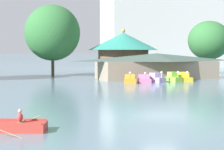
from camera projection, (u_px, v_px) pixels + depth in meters
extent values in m
plane|color=slate|center=(160.00, 116.00, 25.45)|extent=(2000.00, 2000.00, 0.00)
cube|color=#B7382D|center=(16.00, 127.00, 20.40)|extent=(3.50, 2.30, 0.48)
cube|color=#B7382D|center=(12.00, 124.00, 19.78)|extent=(2.95, 1.10, 0.10)
cube|color=#B7382D|center=(19.00, 120.00, 20.99)|extent=(2.95, 1.10, 0.10)
cube|color=#997F5B|center=(20.00, 122.00, 20.38)|extent=(0.59, 1.13, 0.04)
ellipsoid|color=#BF3F3F|center=(20.00, 117.00, 20.36)|extent=(0.45, 0.52, 0.47)
sphere|color=tan|center=(20.00, 111.00, 20.34)|extent=(0.22, 0.22, 0.22)
cylinder|color=tan|center=(9.00, 133.00, 18.83)|extent=(1.76, 0.65, 0.74)
cylinder|color=tan|center=(24.00, 122.00, 21.97)|extent=(1.76, 0.65, 0.74)
cube|color=orange|center=(130.00, 81.00, 51.81)|extent=(2.27, 2.78, 0.62)
cube|color=gold|center=(130.00, 76.00, 52.07)|extent=(1.62, 1.46, 0.58)
cylinder|color=orange|center=(130.00, 77.00, 50.82)|extent=(0.14, 0.14, 0.69)
sphere|color=white|center=(130.00, 73.00, 50.79)|extent=(0.30, 0.30, 0.30)
cube|color=pink|center=(144.00, 81.00, 52.53)|extent=(2.18, 2.60, 0.55)
cube|color=pink|center=(144.00, 77.00, 52.78)|extent=(1.63, 1.34, 0.57)
cylinder|color=pink|center=(145.00, 77.00, 51.60)|extent=(0.14, 0.14, 0.68)
sphere|color=white|center=(145.00, 73.00, 51.57)|extent=(0.31, 0.31, 0.31)
cube|color=#B299D8|center=(157.00, 80.00, 53.34)|extent=(2.12, 2.77, 0.69)
cube|color=#C8ADF0|center=(155.00, 75.00, 53.54)|extent=(1.47, 1.43, 0.61)
cylinder|color=#B299D8|center=(162.00, 76.00, 52.52)|extent=(0.14, 0.14, 0.56)
sphere|color=white|center=(162.00, 72.00, 52.50)|extent=(0.33, 0.33, 0.33)
cube|color=#8CCC3F|center=(174.00, 79.00, 53.80)|extent=(1.88, 2.48, 0.73)
cube|color=#A0E24F|center=(172.00, 74.00, 53.99)|extent=(1.37, 1.25, 0.71)
cylinder|color=#8CCC3F|center=(178.00, 75.00, 53.01)|extent=(0.14, 0.14, 0.48)
sphere|color=white|center=(178.00, 72.00, 52.99)|extent=(0.36, 0.36, 0.36)
cube|color=yellow|center=(184.00, 79.00, 54.80)|extent=(1.79, 2.73, 0.62)
cube|color=yellow|center=(183.00, 74.00, 55.08)|extent=(1.44, 1.27, 0.73)
cylinder|color=yellow|center=(187.00, 76.00, 53.75)|extent=(0.14, 0.14, 0.55)
sphere|color=white|center=(187.00, 72.00, 53.72)|extent=(0.35, 0.35, 0.35)
cube|color=gray|center=(156.00, 70.00, 60.13)|extent=(18.31, 7.16, 2.81)
pyramid|color=#42564C|center=(157.00, 57.00, 60.01)|extent=(19.78, 8.23, 1.22)
cylinder|color=brown|center=(123.00, 63.00, 68.92)|extent=(9.11, 9.11, 4.61)
cone|color=teal|center=(123.00, 41.00, 68.69)|extent=(12.63, 12.63, 3.12)
sphere|color=#B7993D|center=(123.00, 31.00, 68.57)|extent=(0.70, 0.70, 0.70)
cylinder|color=brown|center=(53.00, 68.00, 66.64)|extent=(0.53, 0.53, 2.72)
ellipsoid|color=#337038|center=(52.00, 33.00, 66.26)|extent=(9.65, 9.65, 9.76)
cylinder|color=brown|center=(208.00, 67.00, 71.59)|extent=(0.54, 0.54, 2.78)
ellipsoid|color=#337038|center=(209.00, 40.00, 71.28)|extent=(7.85, 7.85, 7.28)
cube|color=silver|center=(166.00, 31.00, 103.30)|extent=(33.95, 12.21, 20.00)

